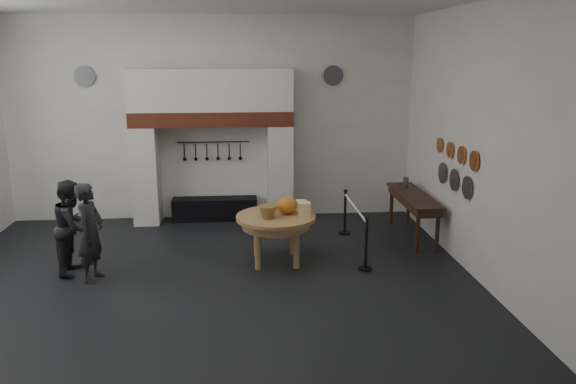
{
  "coord_description": "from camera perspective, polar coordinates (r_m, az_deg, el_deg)",
  "views": [
    {
      "loc": [
        0.61,
        -8.64,
        3.68
      ],
      "look_at": [
        1.41,
        0.74,
        1.35
      ],
      "focal_mm": 35.0,
      "sensor_mm": 36.0,
      "label": 1
    }
  ],
  "objects": [
    {
      "name": "visitor_near",
      "position": [
        9.78,
        -19.43,
        -3.88
      ],
      "size": [
        0.5,
        0.67,
        1.66
      ],
      "primitive_type": "imported",
      "rotation": [
        0.0,
        0.0,
        1.39
      ],
      "color": "black",
      "rests_on": "floor"
    },
    {
      "name": "barrier_post_far",
      "position": [
        11.73,
        5.81,
        -2.15
      ],
      "size": [
        0.05,
        0.05,
        0.9
      ],
      "primitive_type": "cylinder",
      "color": "black",
      "rests_on": "floor"
    },
    {
      "name": "barrier_rope",
      "position": [
        10.68,
        6.84,
        -1.57
      ],
      "size": [
        0.04,
        2.0,
        0.04
      ],
      "primitive_type": "cylinder",
      "rotation": [
        1.57,
        0.0,
        0.0
      ],
      "color": "white",
      "rests_on": "barrier_post_near"
    },
    {
      "name": "pewter_jug",
      "position": [
        12.2,
        11.87,
        0.96
      ],
      "size": [
        0.12,
        0.12,
        0.22
      ],
      "primitive_type": "cylinder",
      "color": "#515256",
      "rests_on": "side_table"
    },
    {
      "name": "chimney_hood",
      "position": [
        12.33,
        -7.84,
        10.24
      ],
      "size": [
        3.5,
        0.7,
        0.9
      ],
      "primitive_type": "cube",
      "color": "silver",
      "rests_on": "hearth_brick_band"
    },
    {
      "name": "wall_front",
      "position": [
        4.89,
        -11.82,
        -3.42
      ],
      "size": [
        9.0,
        0.02,
        4.5
      ],
      "primitive_type": "cube",
      "color": "white",
      "rests_on": "floor"
    },
    {
      "name": "work_table",
      "position": [
        10.01,
        -1.24,
        -2.58
      ],
      "size": [
        1.76,
        1.76,
        0.07
      ],
      "primitive_type": "cylinder",
      "rotation": [
        0.0,
        0.0,
        -0.27
      ],
      "color": "tan",
      "rests_on": "floor"
    },
    {
      "name": "utensil_rail",
      "position": [
        12.72,
        -7.61,
        5.05
      ],
      "size": [
        1.6,
        0.02,
        0.02
      ],
      "primitive_type": "cylinder",
      "rotation": [
        0.0,
        1.57,
        0.0
      ],
      "color": "black",
      "rests_on": "wall_back"
    },
    {
      "name": "copper_pan_d",
      "position": [
        11.31,
        15.14,
        4.62
      ],
      "size": [
        0.03,
        0.28,
        0.28
      ],
      "primitive_type": "cylinder",
      "rotation": [
        0.0,
        1.57,
        0.0
      ],
      "color": "#C6662D",
      "rests_on": "wall_right"
    },
    {
      "name": "wall_right",
      "position": [
        9.58,
        19.2,
        4.54
      ],
      "size": [
        0.02,
        8.0,
        4.5
      ],
      "primitive_type": "cube",
      "color": "white",
      "rests_on": "floor"
    },
    {
      "name": "bread_loaf",
      "position": [
        10.31,
        -1.92,
        -1.51
      ],
      "size": [
        0.31,
        0.18,
        0.13
      ],
      "primitive_type": "ellipsoid",
      "color": "#A86B3B",
      "rests_on": "work_table"
    },
    {
      "name": "copper_pan_c",
      "position": [
        10.8,
        16.12,
        4.13
      ],
      "size": [
        0.03,
        0.3,
        0.3
      ],
      "primitive_type": "cylinder",
      "rotation": [
        0.0,
        1.57,
        0.0
      ],
      "color": "#C6662D",
      "rests_on": "wall_right"
    },
    {
      "name": "pewter_plate_mid",
      "position": [
        10.62,
        16.51,
        1.19
      ],
      "size": [
        0.03,
        0.4,
        0.4
      ],
      "primitive_type": "cylinder",
      "rotation": [
        0.0,
        1.57,
        0.0
      ],
      "color": "#4C4C51",
      "rests_on": "wall_right"
    },
    {
      "name": "pewter_plate_back_left",
      "position": [
        13.03,
        -19.97,
        10.98
      ],
      "size": [
        0.44,
        0.03,
        0.44
      ],
      "primitive_type": "cylinder",
      "rotation": [
        1.57,
        0.0,
        0.0
      ],
      "color": "#4C4C51",
      "rests_on": "wall_back"
    },
    {
      "name": "wall_back",
      "position": [
        12.73,
        -7.66,
        7.33
      ],
      "size": [
        9.0,
        0.02,
        4.5
      ],
      "primitive_type": "cube",
      "color": "white",
      "rests_on": "floor"
    },
    {
      "name": "cheese_block_big",
      "position": [
        9.96,
        1.65,
        -1.74
      ],
      "size": [
        0.22,
        0.22,
        0.24
      ],
      "primitive_type": "cube",
      "color": "#F6D593",
      "rests_on": "work_table"
    },
    {
      "name": "barrier_post_near",
      "position": [
        9.87,
        7.94,
        -5.35
      ],
      "size": [
        0.05,
        0.05,
        0.9
      ],
      "primitive_type": "cylinder",
      "color": "black",
      "rests_on": "floor"
    },
    {
      "name": "wicker_basket",
      "position": [
        9.82,
        -2.06,
        -2.04
      ],
      "size": [
        0.39,
        0.39,
        0.22
      ],
      "primitive_type": "cone",
      "rotation": [
        3.14,
        0.0,
        -0.27
      ],
      "color": "olive",
      "rests_on": "work_table"
    },
    {
      "name": "pewter_plate_left",
      "position": [
        10.07,
        17.73,
        0.44
      ],
      "size": [
        0.03,
        0.4,
        0.4
      ],
      "primitive_type": "cylinder",
      "rotation": [
        0.0,
        1.57,
        0.0
      ],
      "color": "#4C4C51",
      "rests_on": "wall_right"
    },
    {
      "name": "pumpkin",
      "position": [
        10.07,
        -0.15,
        -1.36
      ],
      "size": [
        0.36,
        0.36,
        0.31
      ],
      "primitive_type": "ellipsoid",
      "color": "orange",
      "rests_on": "work_table"
    },
    {
      "name": "side_table",
      "position": [
        11.68,
        12.67,
        -0.37
      ],
      "size": [
        0.55,
        2.2,
        0.06
      ],
      "primitive_type": "cube",
      "color": "#381D14",
      "rests_on": "floor"
    },
    {
      "name": "chimney_pier_left",
      "position": [
        12.73,
        -14.21,
        1.67
      ],
      "size": [
        0.55,
        0.7,
        2.15
      ],
      "primitive_type": "cube",
      "color": "silver",
      "rests_on": "floor"
    },
    {
      "name": "visitor_far",
      "position": [
        10.25,
        -21.05,
        -3.29
      ],
      "size": [
        0.66,
        0.82,
        1.63
      ],
      "primitive_type": "imported",
      "rotation": [
        0.0,
        0.0,
        1.52
      ],
      "color": "black",
      "rests_on": "floor"
    },
    {
      "name": "pewter_plate_right",
      "position": [
        11.16,
        15.41,
        1.87
      ],
      "size": [
        0.03,
        0.4,
        0.4
      ],
      "primitive_type": "cylinder",
      "rotation": [
        0.0,
        1.57,
        0.0
      ],
      "color": "#4C4C51",
      "rests_on": "wall_right"
    },
    {
      "name": "pewter_plate_back_right",
      "position": [
        12.78,
        4.63,
        11.71
      ],
      "size": [
        0.44,
        0.03,
        0.44
      ],
      "primitive_type": "cylinder",
      "rotation": [
        1.57,
        0.0,
        0.0
      ],
      "color": "#4C4C51",
      "rests_on": "wall_back"
    },
    {
      "name": "hearth_brick_band",
      "position": [
        12.38,
        -7.74,
        7.42
      ],
      "size": [
        3.5,
        0.72,
        0.32
      ],
      "primitive_type": "cube",
      "color": "#9E442B",
      "rests_on": "chimney_pier_left"
    },
    {
      "name": "iron_range",
      "position": [
        12.84,
        -7.43,
        -1.71
      ],
      "size": [
        1.9,
        0.45,
        0.5
      ],
      "primitive_type": "cube",
      "color": "black",
      "rests_on": "floor"
    },
    {
      "name": "cheese_block_small",
      "position": [
        10.25,
        1.34,
        -1.4
      ],
      "size": [
        0.18,
        0.18,
        0.2
      ],
      "primitive_type": "cube",
      "color": "#F6F693",
      "rests_on": "work_table"
    },
    {
      "name": "copper_pan_a",
      "position": [
        9.8,
        18.38,
        3.01
      ],
      "size": [
        0.03,
        0.34,
        0.34
      ],
      "primitive_type": "cylinder",
      "rotation": [
        0.0,
        1.57,
        0.0
      ],
      "color": "#C6662D",
      "rests_on": "wall_right"
    },
    {
      "name": "chimney_pier_right",
      "position": [
        12.59,
        -0.84,
        1.96
      ],
      "size": [
        0.55,
        0.7,
        2.15
      ],
      "primitive_type": "cube",
      "color": "silver",
      "rests_on": "floor"
    },
    {
      "name": "copper_pan_b",
      "position": [
        10.29,
        17.2,
        3.6
      ],
      "size": [
        0.03,
        0.32,
        0.32
      ],
      "primitive_type": "cylinder",
      "rotation": [
        0.0,
        1.57,
        0.0
      ],
      "color": "#C6662D",
      "rests_on": "wall_right"
    },
    {
      "name": "floor",
      "position": [
        9.41,
        -8.31,
        -9.28
      ],
      "size": [
        9.0,
        8.0,
        0.02
      ],
      "primitive_type": "cube",
      "color": "black",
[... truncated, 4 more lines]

